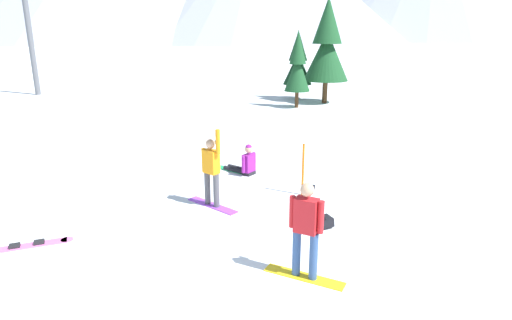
% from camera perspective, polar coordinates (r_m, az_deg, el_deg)
% --- Properties ---
extents(ground_plane, '(800.00, 800.00, 0.00)m').
position_cam_1_polar(ground_plane, '(8.18, -17.94, -15.60)').
color(ground_plane, white).
extents(snowboarder_foreground, '(1.50, 0.73, 1.80)m').
position_cam_1_polar(snowboarder_foreground, '(7.66, 6.58, -8.97)').
color(snowboarder_foreground, yellow).
rests_on(snowboarder_foreground, ground_plane).
extents(snowboarder_midground, '(1.48, 1.07, 2.02)m').
position_cam_1_polar(snowboarder_midground, '(10.76, -5.90, -1.33)').
color(snowboarder_midground, '#993FD8').
rests_on(snowboarder_midground, ground_plane).
extents(snowboarder_background, '(1.70, 1.18, 0.96)m').
position_cam_1_polar(snowboarder_background, '(13.38, -1.56, -0.42)').
color(snowboarder_background, black).
rests_on(snowboarder_background, ground_plane).
extents(loose_snowboard_near_right, '(1.66, 1.10, 0.09)m').
position_cam_1_polar(loose_snowboard_near_right, '(10.22, -27.89, -9.91)').
color(loose_snowboard_near_right, pink).
rests_on(loose_snowboard_near_right, ground_plane).
extents(backpack_black, '(0.56, 0.51, 0.29)m').
position_cam_1_polar(backpack_black, '(9.94, 8.67, -8.06)').
color(backpack_black, black).
rests_on(backpack_black, ground_plane).
extents(trail_marker_pole, '(0.06, 0.06, 1.42)m').
position_cam_1_polar(trail_marker_pole, '(11.59, 6.20, -1.28)').
color(trail_marker_pole, orange).
rests_on(trail_marker_pole, ground_plane).
extents(pine_tree_broad, '(1.45, 1.45, 4.33)m').
position_cam_1_polar(pine_tree_broad, '(25.03, 5.50, 12.22)').
color(pine_tree_broad, '#472D19').
rests_on(pine_tree_broad, ground_plane).
extents(pine_tree_slender, '(1.85, 1.85, 4.29)m').
position_cam_1_polar(pine_tree_slender, '(28.39, 5.54, 12.69)').
color(pine_tree_slender, '#472D19').
rests_on(pine_tree_slender, ground_plane).
extents(pine_tree_leaning, '(2.69, 2.69, 6.19)m').
position_cam_1_polar(pine_tree_leaning, '(26.86, 9.31, 14.56)').
color(pine_tree_leaning, '#472D19').
rests_on(pine_tree_leaning, ground_plane).
extents(ski_lift_tower, '(3.78, 0.36, 9.24)m').
position_cam_1_polar(ski_lift_tower, '(33.74, -27.96, 16.77)').
color(ski_lift_tower, '#595B60').
rests_on(ski_lift_tower, ground_plane).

